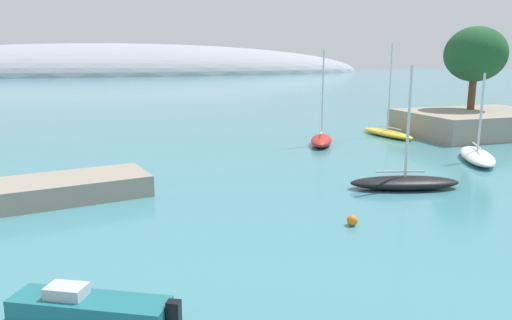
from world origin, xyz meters
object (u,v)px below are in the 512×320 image
object	(u,v)px
sailboat_yellow_outer_mooring	(387,132)
motorboat_teal_foreground	(90,310)
sailboat_white_mid_mooring	(477,155)
sailboat_black_end_of_line	(405,182)
tree_clump_shore	(475,54)
mooring_buoy_orange	(352,220)
sailboat_red_near_shore	(321,139)

from	to	relation	value
sailboat_yellow_outer_mooring	motorboat_teal_foreground	world-z (taller)	sailboat_yellow_outer_mooring
sailboat_white_mid_mooring	motorboat_teal_foreground	distance (m)	35.84
sailboat_white_mid_mooring	sailboat_black_end_of_line	distance (m)	12.57
sailboat_yellow_outer_mooring	sailboat_black_end_of_line	distance (m)	22.71
tree_clump_shore	mooring_buoy_orange	distance (m)	39.68
mooring_buoy_orange	sailboat_white_mid_mooring	bearing A→B (deg)	31.26
sailboat_white_mid_mooring	sailboat_black_end_of_line	world-z (taller)	sailboat_black_end_of_line
sailboat_white_mid_mooring	mooring_buoy_orange	distance (m)	21.40
sailboat_white_mid_mooring	sailboat_red_near_shore	bearing A→B (deg)	-108.68
sailboat_yellow_outer_mooring	mooring_buoy_orange	xyz separation A→B (m)	(-18.50, -25.06, -0.17)
motorboat_teal_foreground	sailboat_yellow_outer_mooring	bearing A→B (deg)	-107.27
sailboat_white_mid_mooring	sailboat_yellow_outer_mooring	xyz separation A→B (m)	(0.21, 13.96, -0.05)
sailboat_red_near_shore	mooring_buoy_orange	size ratio (longest dim) A/B	16.13
tree_clump_shore	sailboat_white_mid_mooring	distance (m)	19.80
sailboat_yellow_outer_mooring	motorboat_teal_foreground	distance (m)	44.34
sailboat_yellow_outer_mooring	sailboat_black_end_of_line	world-z (taller)	sailboat_yellow_outer_mooring
sailboat_red_near_shore	sailboat_black_end_of_line	distance (m)	16.94
tree_clump_shore	sailboat_red_near_shore	size ratio (longest dim) A/B	1.01
sailboat_yellow_outer_mooring	sailboat_white_mid_mooring	bearing A→B (deg)	173.23
tree_clump_shore	mooring_buoy_orange	xyz separation A→B (m)	(-29.62, -24.92, -8.76)
sailboat_white_mid_mooring	mooring_buoy_orange	size ratio (longest dim) A/B	13.87
sailboat_red_near_shore	motorboat_teal_foreground	size ratio (longest dim) A/B	1.69
sailboat_red_near_shore	mooring_buoy_orange	bearing A→B (deg)	-173.04
sailboat_red_near_shore	sailboat_white_mid_mooring	xyz separation A→B (m)	(9.33, -11.18, -0.09)
sailboat_white_mid_mooring	motorboat_teal_foreground	xyz separation A→B (m)	(-31.57, -16.96, -0.02)
sailboat_black_end_of_line	motorboat_teal_foreground	distance (m)	23.27
tree_clump_shore	mooring_buoy_orange	size ratio (longest dim) A/B	16.23
sailboat_black_end_of_line	motorboat_teal_foreground	world-z (taller)	sailboat_black_end_of_line
sailboat_red_near_shore	tree_clump_shore	bearing A→B (deg)	-53.85
sailboat_red_near_shore	sailboat_white_mid_mooring	bearing A→B (deg)	-111.28
sailboat_red_near_shore	mooring_buoy_orange	xyz separation A→B (m)	(-8.96, -22.28, -0.31)
sailboat_black_end_of_line	mooring_buoy_orange	distance (m)	8.92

